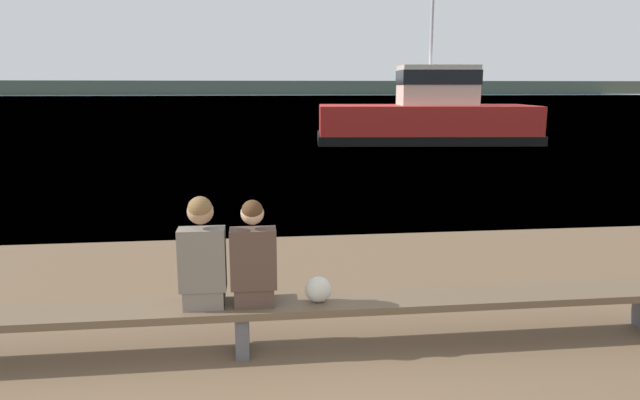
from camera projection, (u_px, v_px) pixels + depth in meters
name	position (u px, v px, depth m)	size (l,w,h in m)	color
water_surface	(251.00, 98.00, 126.05)	(240.00, 240.00, 0.00)	#426B8E
far_shoreline	(251.00, 88.00, 187.71)	(600.00, 12.00, 4.34)	#424738
bench_main	(242.00, 313.00, 5.16)	(8.64, 0.45, 0.46)	brown
person_left	(202.00, 258.00, 5.02)	(0.41, 0.42, 1.01)	#70665B
person_right	(253.00, 260.00, 5.08)	(0.41, 0.41, 0.97)	#4C382D
shopping_bag	(318.00, 289.00, 5.19)	(0.24, 0.16, 0.24)	beige
tugboat_red	(427.00, 118.00, 24.80)	(9.70, 4.63, 6.68)	red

